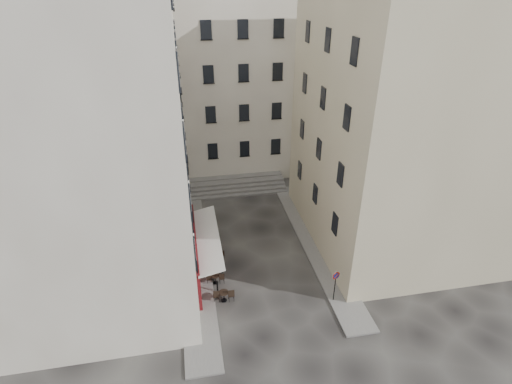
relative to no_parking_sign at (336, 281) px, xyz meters
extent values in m
plane|color=black|center=(-3.77, 3.10, -1.64)|extent=(90.00, 90.00, 0.00)
cube|color=slate|center=(-8.27, 7.10, -1.58)|extent=(2.00, 22.00, 0.12)
cube|color=slate|center=(0.73, 6.10, -1.58)|extent=(2.00, 18.00, 0.12)
cube|color=beige|center=(-14.27, 6.10, 8.36)|extent=(12.00, 16.00, 20.00)
cube|color=tan|center=(6.73, 6.60, 7.36)|extent=(12.00, 14.00, 18.00)
cube|color=beige|center=(-4.77, 22.10, 7.36)|extent=(18.00, 10.00, 18.00)
cube|color=#4C0A0F|center=(-8.19, 4.10, 0.11)|extent=(0.25, 7.00, 3.50)
cube|color=black|center=(-8.15, 4.10, -0.24)|extent=(0.06, 3.85, 2.00)
cube|color=silver|center=(-7.37, 4.10, 1.31)|extent=(1.58, 7.30, 0.41)
cube|color=#5A5755|center=(-3.77, 15.00, -1.54)|extent=(9.00, 1.80, 0.20)
cube|color=#5A5755|center=(-3.77, 15.45, -1.34)|extent=(9.00, 1.80, 0.20)
cube|color=#5A5755|center=(-3.77, 15.90, -1.14)|extent=(9.00, 1.80, 0.20)
cube|color=#5A5755|center=(-3.77, 16.35, -0.94)|extent=(9.00, 1.80, 0.20)
cylinder|color=black|center=(-7.02, 2.10, -1.19)|extent=(0.10, 0.10, 0.90)
sphere|color=black|center=(-7.02, 2.10, -0.72)|extent=(0.12, 0.12, 0.12)
cylinder|color=black|center=(-7.02, 5.60, -1.19)|extent=(0.10, 0.10, 0.90)
sphere|color=black|center=(-7.02, 5.60, -0.72)|extent=(0.12, 0.12, 0.12)
cylinder|color=black|center=(-7.02, 9.10, -1.19)|extent=(0.10, 0.10, 0.90)
sphere|color=black|center=(-7.02, 9.10, -0.72)|extent=(0.12, 0.12, 0.12)
cylinder|color=black|center=(0.00, 0.01, -0.50)|extent=(0.06, 0.06, 2.28)
cylinder|color=#AE230B|center=(0.00, 0.00, 0.41)|extent=(0.51, 0.17, 0.53)
cylinder|color=navy|center=(0.00, -0.02, 0.41)|extent=(0.37, 0.14, 0.38)
cube|color=#AE230B|center=(0.00, -0.05, 0.41)|extent=(0.30, 0.11, 0.31)
cylinder|color=black|center=(-6.70, 1.25, -1.57)|extent=(0.37, 0.37, 0.02)
cylinder|color=black|center=(-6.70, 1.25, -1.24)|extent=(0.05, 0.05, 0.71)
cylinder|color=black|center=(-6.70, 1.25, -0.91)|extent=(0.61, 0.61, 0.04)
cube|color=black|center=(-6.25, 1.25, -1.19)|extent=(0.39, 0.39, 0.91)
cube|color=black|center=(-7.16, 1.36, -1.19)|extent=(0.39, 0.39, 0.91)
cylinder|color=black|center=(-7.06, 2.98, -1.58)|extent=(0.33, 0.33, 0.02)
cylinder|color=black|center=(-7.06, 2.98, -1.28)|extent=(0.05, 0.05, 0.63)
cylinder|color=black|center=(-7.06, 2.98, -0.99)|extent=(0.54, 0.54, 0.04)
cube|color=black|center=(-6.65, 2.98, -1.23)|extent=(0.34, 0.34, 0.82)
cube|color=black|center=(-7.46, 3.07, -1.23)|extent=(0.34, 0.34, 0.82)
cylinder|color=black|center=(-7.37, 4.96, -1.57)|extent=(0.40, 0.40, 0.02)
cylinder|color=black|center=(-7.37, 4.96, -1.20)|extent=(0.05, 0.05, 0.77)
cylinder|color=black|center=(-7.37, 4.96, -0.85)|extent=(0.66, 0.66, 0.04)
cube|color=black|center=(-6.87, 4.96, -1.15)|extent=(0.42, 0.42, 0.99)
cube|color=black|center=(-7.86, 5.07, -1.15)|extent=(0.42, 0.42, 0.99)
cylinder|color=black|center=(-6.78, 5.43, -1.58)|extent=(0.33, 0.33, 0.02)
cylinder|color=black|center=(-6.78, 5.43, -1.28)|extent=(0.05, 0.05, 0.64)
cylinder|color=black|center=(-6.78, 5.43, -0.98)|extent=(0.55, 0.55, 0.04)
cube|color=black|center=(-6.36, 5.43, -1.23)|extent=(0.35, 0.35, 0.83)
cube|color=black|center=(-7.19, 5.52, -1.23)|extent=(0.35, 0.35, 0.83)
cylinder|color=black|center=(-6.98, 6.80, -1.58)|extent=(0.34, 0.34, 0.02)
cylinder|color=black|center=(-6.98, 6.80, -1.27)|extent=(0.05, 0.05, 0.65)
cylinder|color=black|center=(-6.98, 6.80, -0.97)|extent=(0.56, 0.56, 0.04)
cube|color=black|center=(-6.56, 6.80, -1.22)|extent=(0.35, 0.35, 0.84)
cube|color=black|center=(-7.40, 6.90, -1.22)|extent=(0.35, 0.35, 0.84)
imported|color=black|center=(-6.72, 3.97, -0.68)|extent=(0.78, 0.59, 1.93)
camera|label=1|loc=(-8.19, -17.35, 16.36)|focal=28.00mm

